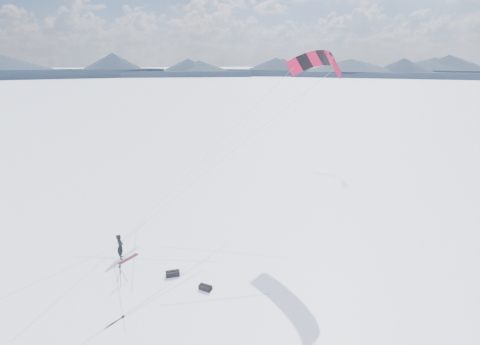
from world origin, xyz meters
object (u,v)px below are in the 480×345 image
object	(u,v)px
snowboard	(128,259)
tripod	(120,272)
gear_bag_b	(205,287)
snowkiter	(122,258)
gear_bag_a	(173,274)

from	to	relation	value
snowboard	tripod	distance (m)	2.85
gear_bag_b	snowkiter	bearing A→B (deg)	175.95
snowboard	gear_bag_b	xyz separation A→B (m)	(4.36, -4.78, 0.13)
gear_bag_a	gear_bag_b	size ratio (longest dim) A/B	1.08
tripod	gear_bag_a	world-z (taller)	tripod
tripod	gear_bag_b	bearing A→B (deg)	-45.07
tripod	gear_bag_a	size ratio (longest dim) A/B	1.43
gear_bag_a	snowkiter	bearing A→B (deg)	137.14
snowkiter	snowboard	size ratio (longest dim) A/B	1.14
gear_bag_a	gear_bag_b	world-z (taller)	gear_bag_a
snowkiter	snowboard	xyz separation A→B (m)	(0.43, -0.24, 0.02)
snowkiter	tripod	distance (m)	3.07
tripod	gear_bag_b	distance (m)	5.19
snowboard	gear_bag_b	size ratio (longest dim) A/B	1.97
snowboard	gear_bag_b	world-z (taller)	gear_bag_b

